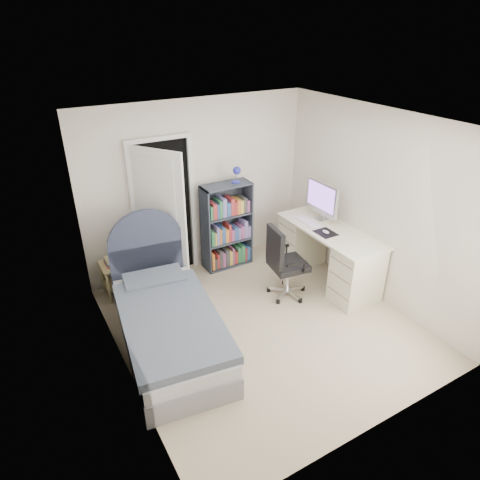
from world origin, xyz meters
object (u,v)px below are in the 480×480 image
floor_lamp (140,266)px  office_chair (283,260)px  desk (328,252)px  nightstand (115,270)px  bookcase (227,230)px  bed (167,321)px

floor_lamp → office_chair: size_ratio=1.21×
desk → nightstand: bearing=157.6°
nightstand → floor_lamp: floor_lamp is taller
bookcase → desk: bearing=-46.4°
bookcase → nightstand: bearing=178.6°
nightstand → bookcase: bookcase is taller
floor_lamp → bed: bearing=-91.3°
nightstand → floor_lamp: size_ratio=0.46×
office_chair → floor_lamp: bearing=152.0°
bed → office_chair: bed is taller
nightstand → floor_lamp: 0.40m
bookcase → office_chair: (0.23, -1.13, -0.02)m
bookcase → office_chair: size_ratio=1.50×
bed → nightstand: bearing=100.5°
bookcase → desk: 1.51m
office_chair → nightstand: bearing=149.0°
nightstand → desk: desk is taller
bed → floor_lamp: (0.02, 1.01, 0.22)m
bed → bookcase: size_ratio=1.44×
bookcase → office_chair: bearing=-78.5°
floor_lamp → desk: 2.63m
desk → office_chair: 0.82m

